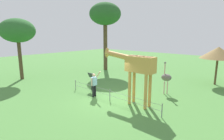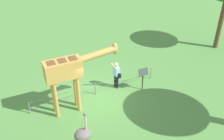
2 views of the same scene
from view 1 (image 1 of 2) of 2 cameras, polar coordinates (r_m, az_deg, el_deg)
ground_plane at (r=11.43m, az=-0.32°, el=-9.64°), size 60.00×60.00×0.00m
giraffe at (r=10.32m, az=7.67°, el=1.08°), size 3.64×0.73×3.25m
visitor at (r=11.88m, az=-5.72°, el=-4.29°), size 0.57×0.58×1.76m
ostrich at (r=12.84m, az=16.95°, el=-2.30°), size 0.70×0.56×2.25m
shade_hut_far at (r=16.75m, az=30.83°, el=4.74°), size 2.78×2.78×3.12m
tree_east at (r=20.89m, az=-2.20°, el=17.16°), size 3.55×3.55×7.60m
tree_northeast at (r=18.23m, az=-27.97°, el=10.93°), size 3.03×3.03×5.49m
info_sign at (r=13.26m, az=-6.69°, el=-2.46°), size 0.56×0.21×1.32m
wire_fence at (r=11.22m, az=-0.68°, el=-7.85°), size 7.05×0.05×0.75m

